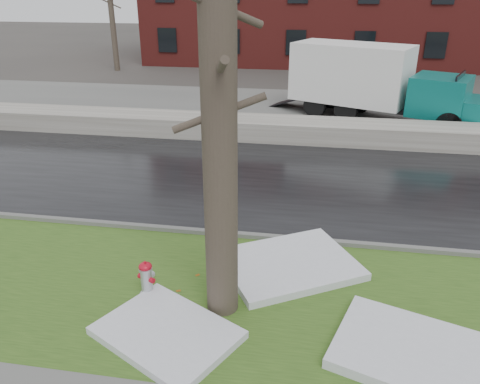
% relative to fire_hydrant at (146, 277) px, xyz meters
% --- Properties ---
extents(ground, '(120.00, 120.00, 0.00)m').
position_rel_fire_hydrant_xyz_m(ground, '(1.47, 1.48, -0.44)').
color(ground, '#47423D').
rests_on(ground, ground).
extents(verge, '(60.00, 4.50, 0.04)m').
position_rel_fire_hydrant_xyz_m(verge, '(1.47, 0.23, -0.42)').
color(verge, '#2E4C19').
rests_on(verge, ground).
extents(road, '(60.00, 7.00, 0.03)m').
position_rel_fire_hydrant_xyz_m(road, '(1.47, 5.98, -0.42)').
color(road, black).
rests_on(road, ground).
extents(parking_lot, '(60.00, 9.00, 0.03)m').
position_rel_fire_hydrant_xyz_m(parking_lot, '(1.47, 14.48, -0.42)').
color(parking_lot, slate).
rests_on(parking_lot, ground).
extents(curb, '(60.00, 0.15, 0.14)m').
position_rel_fire_hydrant_xyz_m(curb, '(1.47, 2.48, -0.37)').
color(curb, slate).
rests_on(curb, ground).
extents(snowbank, '(60.00, 1.60, 0.75)m').
position_rel_fire_hydrant_xyz_m(snowbank, '(1.47, 10.18, -0.06)').
color(snowbank, '#B6B1A6').
rests_on(snowbank, ground).
extents(bg_tree_left, '(1.40, 1.62, 6.50)m').
position_rel_fire_hydrant_xyz_m(bg_tree_left, '(-10.53, 23.48, 2.90)').
color(bg_tree_left, brown).
rests_on(bg_tree_left, ground).
extents(bg_tree_center, '(1.40, 1.62, 6.50)m').
position_rel_fire_hydrant_xyz_m(bg_tree_center, '(-4.53, 27.48, 2.90)').
color(bg_tree_center, brown).
rests_on(bg_tree_center, ground).
extents(fire_hydrant, '(0.37, 0.35, 0.74)m').
position_rel_fire_hydrant_xyz_m(fire_hydrant, '(0.00, 0.00, 0.00)').
color(fire_hydrant, '#AEB1B6').
rests_on(fire_hydrant, verge).
extents(tree, '(1.44, 1.68, 6.99)m').
position_rel_fire_hydrant_xyz_m(tree, '(1.46, -0.11, 3.12)').
color(tree, brown).
rests_on(tree, verge).
extents(box_truck, '(9.10, 5.10, 3.09)m').
position_rel_fire_hydrant_xyz_m(box_truck, '(5.17, 13.63, 1.20)').
color(box_truck, black).
rests_on(box_truck, ground).
extents(worker, '(0.67, 0.46, 1.76)m').
position_rel_fire_hydrant_xyz_m(worker, '(-0.49, 10.78, 1.20)').
color(worker, black).
rests_on(worker, snowbank).
extents(snow_patch_near, '(3.25, 3.04, 0.16)m').
position_rel_fire_hydrant_xyz_m(snow_patch_near, '(2.57, 1.37, -0.32)').
color(snow_patch_near, silver).
rests_on(snow_patch_near, verge).
extents(snow_patch_far, '(2.70, 2.46, 0.14)m').
position_rel_fire_hydrant_xyz_m(snow_patch_far, '(0.70, -1.02, -0.33)').
color(snow_patch_far, silver).
rests_on(snow_patch_far, verge).
extents(snow_patch_side, '(3.23, 2.60, 0.18)m').
position_rel_fire_hydrant_xyz_m(snow_patch_side, '(4.86, -0.92, -0.31)').
color(snow_patch_side, silver).
rests_on(snow_patch_side, verge).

